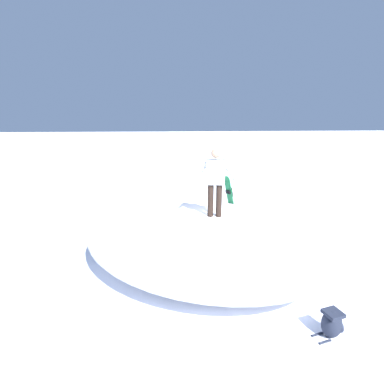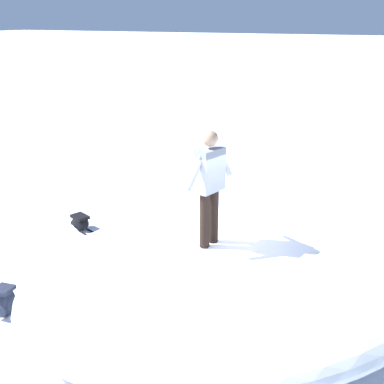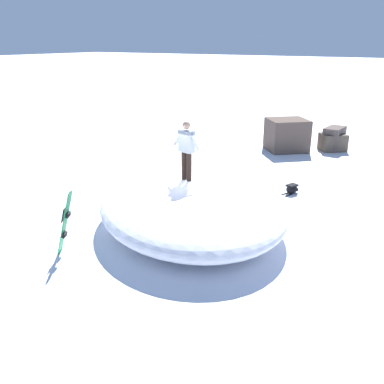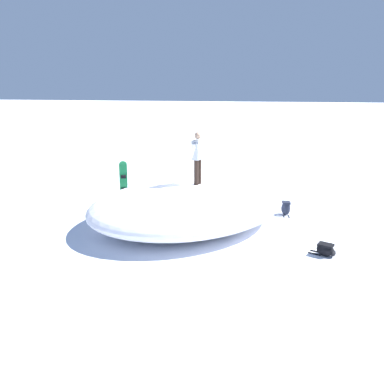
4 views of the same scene
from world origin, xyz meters
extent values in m
plane|color=white|center=(0.00, 0.00, 0.00)|extent=(240.00, 240.00, 0.00)
ellipsoid|color=white|center=(0.10, -0.35, 0.61)|extent=(7.90, 7.82, 1.22)
cylinder|color=black|center=(-0.12, -0.11, 1.61)|extent=(0.14, 0.14, 0.79)
cylinder|color=black|center=(-0.32, -0.06, 1.61)|extent=(0.14, 0.14, 0.79)
cube|color=#8C939E|center=(-0.22, -0.08, 2.30)|extent=(0.48, 0.31, 0.59)
sphere|color=tan|center=(-0.22, -0.08, 2.73)|extent=(0.22, 0.22, 0.22)
cylinder|color=#8C939E|center=(0.08, -0.15, 2.35)|extent=(0.39, 0.17, 0.49)
cylinder|color=#8C939E|center=(-0.52, -0.01, 2.35)|extent=(0.39, 0.17, 0.49)
ellipsoid|color=black|center=(1.53, 3.66, 0.16)|extent=(0.44, 0.52, 0.31)
ellipsoid|color=black|center=(1.60, 3.85, 0.11)|extent=(0.26, 0.20, 0.15)
cube|color=black|center=(1.53, 3.66, 0.29)|extent=(0.37, 0.44, 0.06)
cylinder|color=black|center=(1.37, 3.47, 0.01)|extent=(0.14, 0.30, 0.04)
cylinder|color=black|center=(1.53, 3.41, 0.01)|extent=(0.14, 0.30, 0.04)
ellipsoid|color=#1E2333|center=(-1.50, 2.65, 0.24)|extent=(0.37, 0.35, 0.47)
cube|color=#1E2333|center=(-1.50, 2.65, 0.44)|extent=(0.31, 0.29, 0.06)
cylinder|color=#1E2333|center=(-1.31, 2.60, 0.01)|extent=(0.23, 0.07, 0.04)
cylinder|color=#1E2333|center=(-1.34, 2.76, 0.01)|extent=(0.23, 0.07, 0.04)
camera|label=1|loc=(1.35, 5.95, 3.39)|focal=25.28mm
camera|label=2|loc=(-5.99, -2.68, 4.24)|focal=46.32mm
camera|label=3|loc=(5.86, -9.43, 4.88)|focal=39.82mm
camera|label=4|loc=(10.89, 2.53, 4.09)|focal=35.18mm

